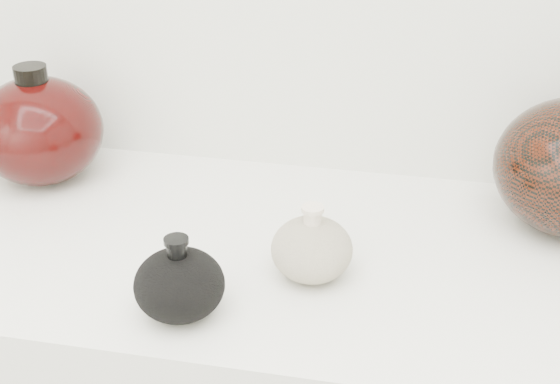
# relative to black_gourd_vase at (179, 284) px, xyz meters

# --- Properties ---
(black_gourd_vase) EXTENTS (0.13, 0.13, 0.11)m
(black_gourd_vase) POSITION_rel_black_gourd_vase_xyz_m (0.00, 0.00, 0.00)
(black_gourd_vase) COLOR black
(black_gourd_vase) RESTS_ON display_counter
(cream_gourd_vase) EXTENTS (0.13, 0.13, 0.10)m
(cream_gourd_vase) POSITION_rel_black_gourd_vase_xyz_m (0.14, 0.11, -0.00)
(cream_gourd_vase) COLOR beige
(cream_gourd_vase) RESTS_ON display_counter
(left_round_pot) EXTENTS (0.22, 0.22, 0.19)m
(left_round_pot) POSITION_rel_black_gourd_vase_xyz_m (-0.32, 0.29, 0.04)
(left_round_pot) COLOR black
(left_round_pot) RESTS_ON display_counter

